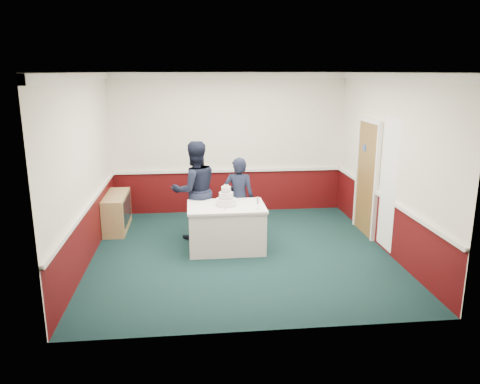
{
  "coord_description": "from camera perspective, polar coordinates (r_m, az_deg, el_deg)",
  "views": [
    {
      "loc": [
        -0.81,
        -7.45,
        3.01
      ],
      "look_at": [
        -0.03,
        -0.1,
        1.1
      ],
      "focal_mm": 35.0,
      "sensor_mm": 36.0,
      "label": 1
    }
  ],
  "objects": [
    {
      "name": "ground",
      "position": [
        8.07,
        0.13,
        -7.4
      ],
      "size": [
        5.0,
        5.0,
        0.0
      ],
      "primitive_type": "plane",
      "color": "black",
      "rests_on": "ground"
    },
    {
      "name": "champagne_flute",
      "position": [
        7.74,
        2.15,
        -1.13
      ],
      "size": [
        0.05,
        0.05,
        0.21
      ],
      "color": "silver",
      "rests_on": "cake_table"
    },
    {
      "name": "sideboard",
      "position": [
        9.44,
        -14.76,
        -2.36
      ],
      "size": [
        0.41,
        1.2,
        0.7
      ],
      "color": "#A4784F",
      "rests_on": "ground"
    },
    {
      "name": "person_man",
      "position": [
        8.57,
        -5.51,
        0.2
      ],
      "size": [
        1.04,
        0.91,
        1.81
      ],
      "primitive_type": "imported",
      "rotation": [
        0.0,
        0.0,
        3.43
      ],
      "color": "black",
      "rests_on": "ground"
    },
    {
      "name": "wedding_cake",
      "position": [
        7.96,
        -1.7,
        -0.88
      ],
      "size": [
        0.35,
        0.35,
        0.36
      ],
      "color": "white",
      "rests_on": "cake_table"
    },
    {
      "name": "room_shell",
      "position": [
        8.17,
        0.23,
        7.15
      ],
      "size": [
        5.0,
        5.0,
        3.0
      ],
      "color": "white",
      "rests_on": "ground"
    },
    {
      "name": "cake_table",
      "position": [
        8.11,
        -1.68,
        -4.29
      ],
      "size": [
        1.32,
        0.92,
        0.79
      ],
      "color": "white",
      "rests_on": "ground"
    },
    {
      "name": "cake_knife",
      "position": [
        7.8,
        -1.8,
        -2.04
      ],
      "size": [
        0.02,
        0.22,
        0.0
      ],
      "primitive_type": "cube",
      "rotation": [
        0.0,
        0.0,
        0.0
      ],
      "color": "silver",
      "rests_on": "cake_table"
    },
    {
      "name": "person_woman",
      "position": [
        8.56,
        -0.13,
        -0.74
      ],
      "size": [
        0.62,
        0.48,
        1.52
      ],
      "primitive_type": "imported",
      "rotation": [
        0.0,
        0.0,
        2.91
      ],
      "color": "black",
      "rests_on": "ground"
    }
  ]
}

